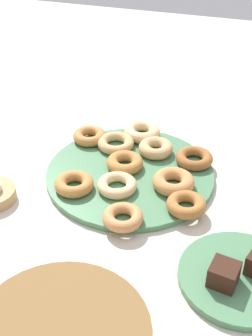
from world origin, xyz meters
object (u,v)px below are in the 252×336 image
at_px(donut_2, 90,136).
at_px(donut_0, 173,182).
at_px(donut_3, 74,184).
at_px(donut_4, 142,132).
at_px(donut_10, 116,143).
at_px(donut_plate, 130,174).
at_px(donut_6, 125,163).
at_px(brownie_far, 224,274).
at_px(donut_1, 156,148).
at_px(donut_7, 186,205).
at_px(cake_plate, 240,277).
at_px(donut_5, 123,217).
at_px(donut_8, 117,185).
at_px(donut_9, 194,158).

bearing_deg(donut_2, donut_0, 152.54).
height_order(donut_0, donut_3, donut_0).
bearing_deg(donut_4, donut_10, 54.48).
relative_size(donut_plate, donut_6, 4.54).
xyz_separation_m(donut_2, brownie_far, (-0.38, 0.36, 0.01)).
relative_size(donut_plate, brownie_far, 8.14).
bearing_deg(donut_4, donut_1, 129.68).
distance_m(donut_0, donut_3, 0.21).
distance_m(donut_1, donut_2, 0.17).
bearing_deg(brownie_far, donut_2, -43.52).
bearing_deg(donut_3, donut_1, -125.08).
relative_size(donut_7, cake_plate, 0.38).
xyz_separation_m(donut_3, donut_6, (-0.08, -0.11, 0.00)).
relative_size(donut_1, donut_3, 0.97).
bearing_deg(cake_plate, donut_1, -54.21).
bearing_deg(donut_4, brownie_far, 122.02).
relative_size(donut_1, donut_10, 0.93).
height_order(donut_5, donut_8, same).
xyz_separation_m(donut_plate, brownie_far, (-0.24, 0.26, 0.03)).
height_order(donut_5, donut_7, same).
bearing_deg(cake_plate, donut_8, -30.51).
xyz_separation_m(donut_0, donut_6, (0.12, -0.04, -0.00)).
relative_size(donut_7, donut_9, 0.94).
distance_m(donut_0, cake_plate, 0.27).
height_order(donut_0, donut_5, donut_0).
height_order(donut_3, donut_10, donut_3).
distance_m(donut_9, cake_plate, 0.34).
bearing_deg(donut_7, donut_10, -40.46).
distance_m(donut_0, donut_6, 0.13).
height_order(donut_4, donut_5, donut_4).
distance_m(donut_2, cake_plate, 0.53).
distance_m(donut_1, cake_plate, 0.40).
height_order(donut_10, cake_plate, donut_10).
xyz_separation_m(donut_5, donut_8, (0.04, -0.09, -0.00)).
distance_m(donut_4, donut_9, 0.16).
xyz_separation_m(donut_4, donut_9, (-0.15, 0.07, -0.00)).
bearing_deg(donut_0, donut_8, 21.24).
distance_m(donut_7, donut_9, 0.17).
height_order(donut_plate, donut_4, donut_4).
bearing_deg(donut_5, donut_2, -57.09).
bearing_deg(donut_plate, donut_1, -111.51).
height_order(donut_8, donut_10, same).
relative_size(donut_1, cake_plate, 0.38).
xyz_separation_m(donut_5, donut_6, (0.05, -0.18, 0.00)).
height_order(donut_4, donut_10, donut_4).
relative_size(donut_9, donut_10, 0.97).
distance_m(donut_2, donut_8, 0.21).
relative_size(donut_plate, donut_1, 4.63).
relative_size(donut_1, donut_7, 1.01).
bearing_deg(donut_8, donut_9, -132.67).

